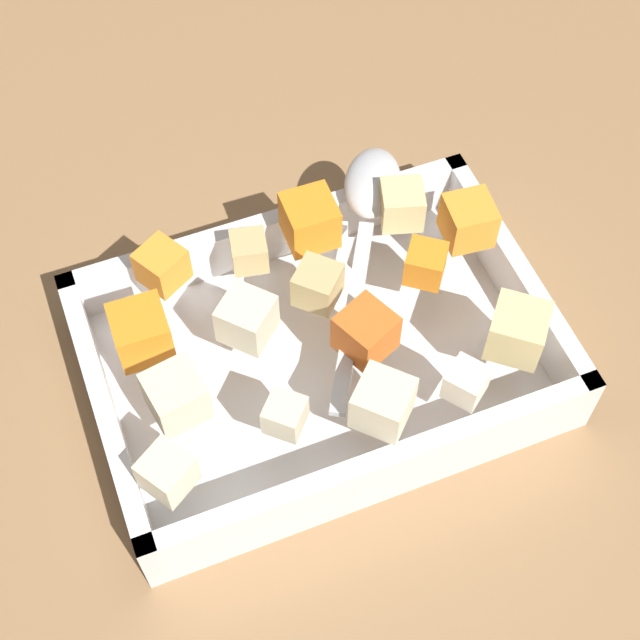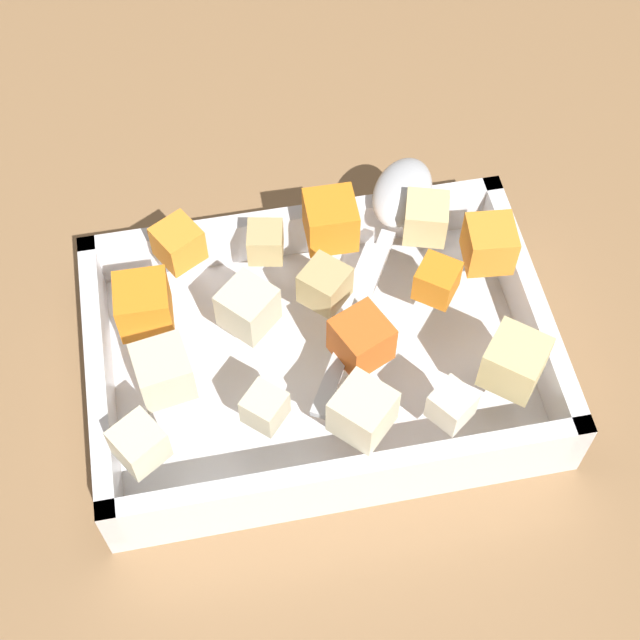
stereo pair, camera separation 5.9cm
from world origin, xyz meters
The scene contains 19 objects.
ground_plane centered at (0.00, 0.00, 0.00)m, with size 4.00×4.00×0.00m, color #936D47.
baking_dish centered at (0.02, -0.01, 0.02)m, with size 0.30×0.20×0.05m.
carrot_chunk_corner_sw centered at (-0.06, 0.07, 0.07)m, with size 0.03×0.03×0.03m, color orange.
carrot_chunk_front_center centered at (-0.09, 0.02, 0.07)m, with size 0.03×0.03×0.03m, color orange.
carrot_chunk_corner_ne centered at (0.10, 0.01, 0.07)m, with size 0.02×0.02×0.02m, color orange.
carrot_chunk_heap_side centered at (0.04, -0.03, 0.07)m, with size 0.03×0.03×0.03m, color orange.
carrot_chunk_heap_top centered at (0.14, 0.03, 0.07)m, with size 0.03×0.03×0.03m, color orange.
carrot_chunk_mid_left centered at (0.04, 0.06, 0.07)m, with size 0.03×0.03×0.03m, color orange.
potato_chunk_corner_nw centered at (0.03, -0.08, 0.07)m, with size 0.03×0.03×0.03m, color beige.
potato_chunk_back_center centered at (0.13, -0.06, 0.07)m, with size 0.03×0.03×0.03m, color #E0CC89.
potato_chunk_mid_right centered at (0.02, 0.02, 0.07)m, with size 0.03×0.03×0.03m, color tan.
potato_chunk_under_handle centered at (-0.03, -0.06, 0.07)m, with size 0.02×0.02×0.02m, color beige.
potato_chunk_near_spoon centered at (0.10, 0.06, 0.07)m, with size 0.03×0.03×0.03m, color #E0CC89.
potato_chunk_rim_edge centered at (-0.10, -0.07, 0.07)m, with size 0.03×0.03×0.03m, color beige.
potato_chunk_near_right centered at (-0.03, 0.01, 0.07)m, with size 0.03×0.03×0.03m, color beige.
potato_chunk_far_left centered at (-0.01, 0.06, 0.07)m, with size 0.02×0.02×0.02m, color tan.
parsnip_chunk_corner_se centered at (0.08, -0.08, 0.07)m, with size 0.02×0.02×0.02m, color silver.
parsnip_chunk_center centered at (-0.08, -0.03, 0.07)m, with size 0.03×0.03×0.03m, color beige.
serving_spoon centered at (0.09, 0.07, 0.06)m, with size 0.13×0.19×0.02m.
Camera 1 is at (-0.10, -0.30, 0.56)m, focal length 52.86 mm.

